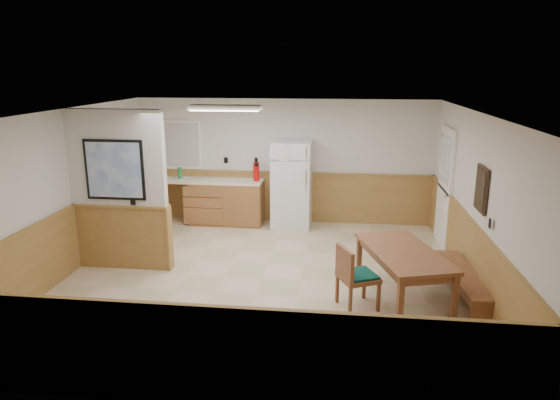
# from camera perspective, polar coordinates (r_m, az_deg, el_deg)

# --- Properties ---
(ground) EXTENTS (6.00, 6.00, 0.00)m
(ground) POSITION_cam_1_polar(r_m,az_deg,el_deg) (7.65, -2.06, -8.93)
(ground) COLOR beige
(ground) RESTS_ON ground
(ceiling) EXTENTS (6.00, 6.00, 0.02)m
(ceiling) POSITION_cam_1_polar(r_m,az_deg,el_deg) (7.02, -2.26, 10.07)
(ceiling) COLOR white
(ceiling) RESTS_ON back_wall
(back_wall) EXTENTS (6.00, 0.02, 2.50)m
(back_wall) POSITION_cam_1_polar(r_m,az_deg,el_deg) (10.14, 0.47, 4.44)
(back_wall) COLOR silver
(back_wall) RESTS_ON ground
(right_wall) EXTENTS (0.02, 6.00, 2.50)m
(right_wall) POSITION_cam_1_polar(r_m,az_deg,el_deg) (7.40, 21.45, -0.55)
(right_wall) COLOR silver
(right_wall) RESTS_ON ground
(left_wall) EXTENTS (0.02, 6.00, 2.50)m
(left_wall) POSITION_cam_1_polar(r_m,az_deg,el_deg) (8.24, -23.23, 0.77)
(left_wall) COLOR silver
(left_wall) RESTS_ON ground
(wainscot_back) EXTENTS (6.00, 0.04, 1.00)m
(wainscot_back) POSITION_cam_1_polar(r_m,az_deg,el_deg) (10.28, 0.44, 0.31)
(wainscot_back) COLOR #A67E42
(wainscot_back) RESTS_ON ground
(wainscot_right) EXTENTS (0.04, 6.00, 1.00)m
(wainscot_right) POSITION_cam_1_polar(r_m,az_deg,el_deg) (7.62, 20.77, -5.99)
(wainscot_right) COLOR #A67E42
(wainscot_right) RESTS_ON ground
(wainscot_left) EXTENTS (0.04, 6.00, 1.00)m
(wainscot_left) POSITION_cam_1_polar(r_m,az_deg,el_deg) (8.43, -22.60, -4.18)
(wainscot_left) COLOR #A67E42
(wainscot_left) RESTS_ON ground
(partition_wall) EXTENTS (1.50, 0.20, 2.50)m
(partition_wall) POSITION_cam_1_polar(r_m,az_deg,el_deg) (8.07, -17.92, 0.86)
(partition_wall) COLOR silver
(partition_wall) RESTS_ON ground
(kitchen_counter) EXTENTS (2.20, 0.61, 1.00)m
(kitchen_counter) POSITION_cam_1_polar(r_m,az_deg,el_deg) (10.21, -6.50, -0.12)
(kitchen_counter) COLOR #905D33
(kitchen_counter) RESTS_ON ground
(exterior_door) EXTENTS (0.07, 1.02, 2.15)m
(exterior_door) POSITION_cam_1_polar(r_m,az_deg,el_deg) (9.24, 18.28, 1.38)
(exterior_door) COLOR white
(exterior_door) RESTS_ON ground
(kitchen_window) EXTENTS (0.80, 0.04, 1.00)m
(kitchen_window) POSITION_cam_1_polar(r_m,az_deg,el_deg) (10.51, -11.07, 6.19)
(kitchen_window) COLOR white
(kitchen_window) RESTS_ON back_wall
(wall_painting) EXTENTS (0.04, 0.50, 0.60)m
(wall_painting) POSITION_cam_1_polar(r_m,az_deg,el_deg) (7.04, 22.00, 1.17)
(wall_painting) COLOR #342214
(wall_painting) RESTS_ON right_wall
(fluorescent_fixture) EXTENTS (1.20, 0.30, 0.09)m
(fluorescent_fixture) POSITION_cam_1_polar(r_m,az_deg,el_deg) (8.45, -6.30, 10.44)
(fluorescent_fixture) COLOR white
(fluorescent_fixture) RESTS_ON ceiling
(refrigerator) EXTENTS (0.78, 0.73, 1.72)m
(refrigerator) POSITION_cam_1_polar(r_m,az_deg,el_deg) (9.84, 1.36, 1.79)
(refrigerator) COLOR white
(refrigerator) RESTS_ON ground
(dining_table) EXTENTS (1.25, 1.80, 0.75)m
(dining_table) POSITION_cam_1_polar(r_m,az_deg,el_deg) (6.85, 13.91, -6.37)
(dining_table) COLOR brown
(dining_table) RESTS_ON ground
(dining_bench) EXTENTS (0.54, 1.72, 0.45)m
(dining_bench) POSITION_cam_1_polar(r_m,az_deg,el_deg) (7.17, 20.20, -8.57)
(dining_bench) COLOR brown
(dining_bench) RESTS_ON ground
(dining_chair) EXTENTS (0.77, 0.66, 0.85)m
(dining_chair) POSITION_cam_1_polar(r_m,az_deg,el_deg) (6.64, 8.24, -8.26)
(dining_chair) COLOR brown
(dining_chair) RESTS_ON ground
(fire_extinguisher) EXTENTS (0.14, 0.14, 0.47)m
(fire_extinguisher) POSITION_cam_1_polar(r_m,az_deg,el_deg) (9.92, -2.73, 3.35)
(fire_extinguisher) COLOR red
(fire_extinguisher) RESTS_ON kitchen_counter
(soap_bottle) EXTENTS (0.09, 0.09, 0.24)m
(soap_bottle) POSITION_cam_1_polar(r_m,az_deg,el_deg) (10.34, -11.40, 3.05)
(soap_bottle) COLOR #178338
(soap_bottle) RESTS_ON kitchen_counter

